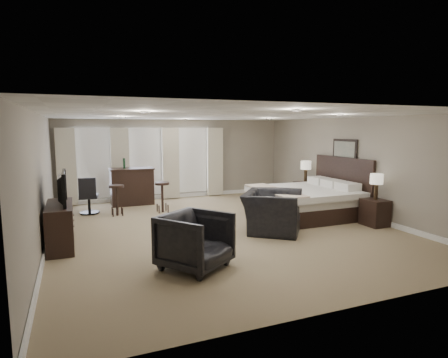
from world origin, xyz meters
name	(u,v)px	position (x,y,z in m)	size (l,w,h in m)	color
room	(222,173)	(0.00, 0.00, 1.30)	(7.60, 8.60, 2.64)	#857354
window_bay	(146,163)	(-1.00, 4.11, 1.20)	(5.25, 0.20, 2.30)	silver
bed	(309,187)	(2.58, 0.32, 0.77)	(2.41, 2.30, 1.53)	silver
nightstand_near	(375,213)	(3.47, -1.13, 0.32)	(0.47, 0.58, 0.63)	black
nightstand_far	(305,193)	(3.47, 1.77, 0.33)	(0.50, 0.61, 0.66)	black
lamp_near	(376,187)	(3.47, -1.13, 0.94)	(0.30, 0.30, 0.62)	beige
lamp_far	(306,172)	(3.47, 1.77, 0.99)	(0.32, 0.32, 0.66)	beige
wall_art	(344,149)	(3.70, 0.32, 1.75)	(0.04, 0.96, 0.56)	slate
dresser	(60,226)	(-3.45, -0.11, 0.43)	(0.48, 1.47, 0.86)	black
tv	(59,201)	(-3.45, -0.11, 0.93)	(1.11, 0.64, 0.15)	black
armchair_near	(272,205)	(0.96, -0.62, 0.60)	(1.38, 0.90, 1.21)	black
armchair_far	(195,238)	(-1.35, -2.16, 0.51)	(1.00, 0.93, 1.03)	black
bar_counter	(132,186)	(-1.53, 3.61, 0.56)	(1.29, 0.67, 1.13)	black
bar_stool_left	(117,200)	(-2.12, 2.26, 0.41)	(0.39, 0.39, 0.82)	black
bar_stool_right	(162,197)	(-0.91, 2.20, 0.42)	(0.40, 0.40, 0.84)	black
desk_chair	(89,195)	(-2.81, 2.77, 0.51)	(0.52, 0.52, 1.02)	black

